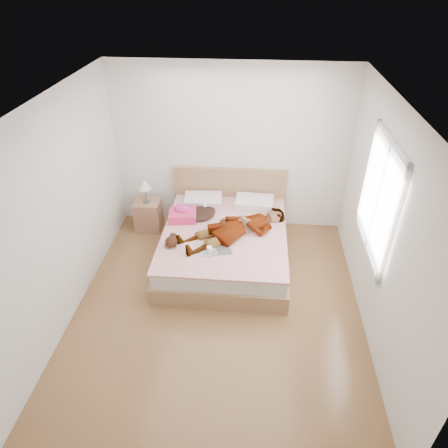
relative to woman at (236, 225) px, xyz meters
The scene contains 11 objects.
ground 1.14m from the woman, 99.78° to the right, with size 4.00×4.00×0.00m, color #4D2F18.
woman is the anchor object (origin of this frame).
hair 0.73m from the woman, 141.71° to the left, with size 0.45×0.56×0.08m, color black.
phone 0.65m from the woman, 141.34° to the left, with size 0.05×0.10×0.01m, color silver.
room_shell 1.94m from the woman, 21.73° to the right, with size 4.00×4.00×4.00m.
bed 0.40m from the woman, 150.30° to the left, with size 1.80×2.08×1.00m.
towel 0.86m from the woman, 161.28° to the left, with size 0.44×0.37×0.21m.
magazine 0.50m from the woman, 119.22° to the right, with size 0.48×0.37×0.03m.
coffee_mug 0.59m from the woman, 122.95° to the right, with size 0.11×0.07×0.08m.
plush_toy 0.92m from the woman, 155.77° to the right, with size 0.18×0.26×0.14m.
nightstand 1.68m from the woman, 153.55° to the left, with size 0.41×0.37×0.88m.
Camera 1 is at (0.40, -3.67, 3.74)m, focal length 32.00 mm.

